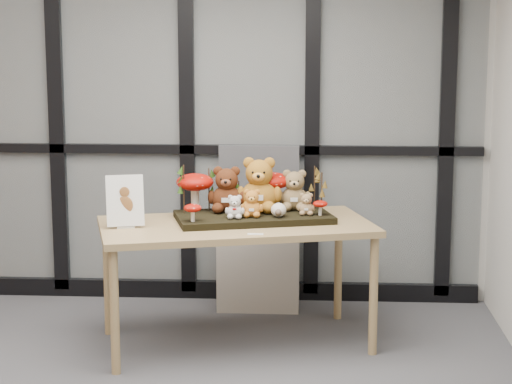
# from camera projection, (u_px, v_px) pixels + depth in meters

# --- Properties ---
(glass_partition) EXTENTS (4.90, 0.06, 2.78)m
(glass_partition) POSITION_uv_depth(u_px,v_px,m) (121.00, 95.00, 6.29)
(glass_partition) COLOR #2D383F
(glass_partition) RESTS_ON floor
(display_table) EXTENTS (1.73, 1.18, 0.74)m
(display_table) POSITION_uv_depth(u_px,v_px,m) (236.00, 234.00, 5.43)
(display_table) COLOR #A08257
(display_table) RESTS_ON floor
(diorama_tray) EXTENTS (0.99, 0.68, 0.04)m
(diorama_tray) POSITION_uv_depth(u_px,v_px,m) (254.00, 217.00, 5.50)
(diorama_tray) COLOR black
(diorama_tray) RESTS_ON display_table
(bear_pooh_yellow) EXTENTS (0.33, 0.31, 0.36)m
(bear_pooh_yellow) POSITION_uv_depth(u_px,v_px,m) (259.00, 182.00, 5.55)
(bear_pooh_yellow) COLOR #A5691E
(bear_pooh_yellow) RESTS_ON diorama_tray
(bear_brown_medium) EXTENTS (0.28, 0.26, 0.30)m
(bear_brown_medium) POSITION_uv_depth(u_px,v_px,m) (227.00, 187.00, 5.55)
(bear_brown_medium) COLOR #4C220F
(bear_brown_medium) RESTS_ON diorama_tray
(bear_tan_back) EXTENTS (0.25, 0.23, 0.27)m
(bear_tan_back) POSITION_uv_depth(u_px,v_px,m) (294.00, 188.00, 5.60)
(bear_tan_back) COLOR olive
(bear_tan_back) RESTS_ON diorama_tray
(bear_small_yellow) EXTENTS (0.16, 0.16, 0.18)m
(bear_small_yellow) POSITION_uv_depth(u_px,v_px,m) (252.00, 202.00, 5.40)
(bear_small_yellow) COLOR orange
(bear_small_yellow) RESTS_ON diorama_tray
(bear_white_bow) EXTENTS (0.14, 0.13, 0.15)m
(bear_white_bow) POSITION_uv_depth(u_px,v_px,m) (235.00, 205.00, 5.36)
(bear_white_bow) COLOR silver
(bear_white_bow) RESTS_ON diorama_tray
(bear_beige_small) EXTENTS (0.13, 0.12, 0.14)m
(bear_beige_small) POSITION_uv_depth(u_px,v_px,m) (306.00, 203.00, 5.46)
(bear_beige_small) COLOR #9C7950
(bear_beige_small) RESTS_ON diorama_tray
(plush_cream_hedgehog) EXTENTS (0.08, 0.08, 0.09)m
(plush_cream_hedgehog) POSITION_uv_depth(u_px,v_px,m) (279.00, 209.00, 5.40)
(plush_cream_hedgehog) COLOR white
(plush_cream_hedgehog) RESTS_ON diorama_tray
(mushroom_back_left) EXTENTS (0.23, 0.23, 0.25)m
(mushroom_back_left) POSITION_uv_depth(u_px,v_px,m) (195.00, 190.00, 5.57)
(mushroom_back_left) COLOR #990D04
(mushroom_back_left) RESTS_ON diorama_tray
(mushroom_back_right) EXTENTS (0.22, 0.22, 0.24)m
(mushroom_back_right) POSITION_uv_depth(u_px,v_px,m) (273.00, 189.00, 5.65)
(mushroom_back_right) COLOR #990D04
(mushroom_back_right) RESTS_ON diorama_tray
(mushroom_front_left) EXTENTS (0.10, 0.10, 0.11)m
(mushroom_front_left) POSITION_uv_depth(u_px,v_px,m) (193.00, 212.00, 5.27)
(mushroom_front_left) COLOR #990D04
(mushroom_front_left) RESTS_ON diorama_tray
(mushroom_front_right) EXTENTS (0.09, 0.09, 0.10)m
(mushroom_front_right) POSITION_uv_depth(u_px,v_px,m) (320.00, 207.00, 5.45)
(mushroom_front_right) COLOR #990D04
(mushroom_front_right) RESTS_ON diorama_tray
(sprig_green_far_left) EXTENTS (0.05, 0.05, 0.29)m
(sprig_green_far_left) POSITION_uv_depth(u_px,v_px,m) (184.00, 189.00, 5.50)
(sprig_green_far_left) COLOR #153B0D
(sprig_green_far_left) RESTS_ON diorama_tray
(sprig_green_mid_left) EXTENTS (0.05, 0.05, 0.26)m
(sprig_green_mid_left) POSITION_uv_depth(u_px,v_px,m) (209.00, 189.00, 5.58)
(sprig_green_mid_left) COLOR #153B0D
(sprig_green_mid_left) RESTS_ON diorama_tray
(sprig_dry_far_right) EXTENTS (0.05, 0.05, 0.26)m
(sprig_dry_far_right) POSITION_uv_depth(u_px,v_px,m) (314.00, 187.00, 5.65)
(sprig_dry_far_right) COLOR brown
(sprig_dry_far_right) RESTS_ON diorama_tray
(sprig_dry_mid_right) EXTENTS (0.05, 0.05, 0.24)m
(sprig_dry_mid_right) POSITION_uv_depth(u_px,v_px,m) (322.00, 192.00, 5.54)
(sprig_dry_mid_right) COLOR brown
(sprig_dry_mid_right) RESTS_ON diorama_tray
(sprig_green_centre) EXTENTS (0.05, 0.05, 0.17)m
(sprig_green_centre) POSITION_uv_depth(u_px,v_px,m) (239.00, 195.00, 5.64)
(sprig_green_centre) COLOR #153B0D
(sprig_green_centre) RESTS_ON diorama_tray
(sign_holder) EXTENTS (0.22, 0.12, 0.30)m
(sign_holder) POSITION_uv_depth(u_px,v_px,m) (125.00, 203.00, 5.28)
(sign_holder) COLOR silver
(sign_holder) RESTS_ON display_table
(label_card) EXTENTS (0.09, 0.03, 0.00)m
(label_card) POSITION_uv_depth(u_px,v_px,m) (255.00, 234.00, 5.13)
(label_card) COLOR white
(label_card) RESTS_ON display_table
(cabinet) EXTENTS (0.54, 0.32, 0.72)m
(cabinet) POSITION_uv_depth(u_px,v_px,m) (259.00, 255.00, 6.22)
(cabinet) COLOR #B5ADA1
(cabinet) RESTS_ON floor
(monitor) EXTENTS (0.53, 0.06, 0.38)m
(monitor) POSITION_uv_depth(u_px,v_px,m) (259.00, 174.00, 6.14)
(monitor) COLOR #4D4F55
(monitor) RESTS_ON cabinet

